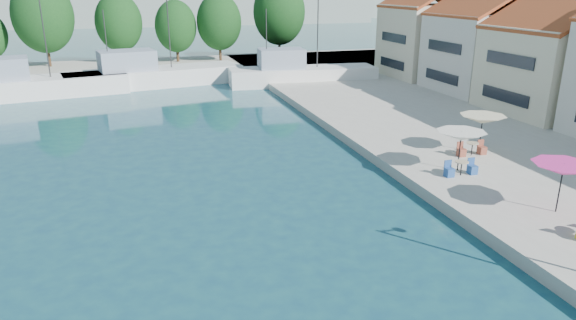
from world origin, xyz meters
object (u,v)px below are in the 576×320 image
object	(u,v)px
trawler_03	(151,76)
trawler_02	(27,86)
umbrella_white	(461,136)
trawler_04	(299,74)
umbrella_cream	(483,119)
umbrella_pink	(563,169)

from	to	relation	value
trawler_03	trawler_02	bearing A→B (deg)	-176.76
trawler_02	trawler_03	size ratio (longest dim) A/B	0.94
trawler_02	umbrella_white	size ratio (longest dim) A/B	6.75
trawler_04	umbrella_cream	distance (m)	27.50
trawler_02	trawler_04	world-z (taller)	same
trawler_04	umbrella_cream	world-z (taller)	trawler_04
trawler_02	umbrella_white	xyz separation A→B (m)	(25.87, -30.64, 1.45)
trawler_02	umbrella_white	bearing A→B (deg)	-59.49
trawler_04	umbrella_pink	world-z (taller)	trawler_04
umbrella_pink	umbrella_white	bearing A→B (deg)	99.33
umbrella_pink	trawler_03	bearing A→B (deg)	111.42
umbrella_pink	trawler_04	bearing A→B (deg)	90.39
umbrella_pink	trawler_02	bearing A→B (deg)	126.30
trawler_02	umbrella_cream	distance (m)	40.49
trawler_04	umbrella_cream	xyz separation A→B (m)	(2.32, -27.36, 1.54)
trawler_02	trawler_04	bearing A→B (deg)	-11.71
umbrella_white	umbrella_cream	size ratio (longest dim) A/B	0.98
trawler_03	umbrella_pink	size ratio (longest dim) A/B	7.00
trawler_02	umbrella_cream	bearing A→B (deg)	-54.06
trawler_03	umbrella_cream	xyz separation A→B (m)	(17.50, -31.11, 1.55)
trawler_02	trawler_03	distance (m)	11.75
trawler_03	umbrella_cream	bearing A→B (deg)	-71.16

